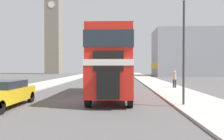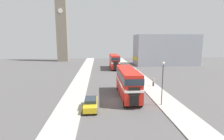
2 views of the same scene
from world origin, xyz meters
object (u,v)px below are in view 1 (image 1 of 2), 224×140
object	(u,v)px
church_tower	(54,10)
street_lamp	(184,32)
pedestrian_walking	(175,78)
double_decker_bus	(112,60)
bus_distant	(119,65)
car_parked_near	(4,93)

from	to	relation	value
church_tower	street_lamp	bearing A→B (deg)	-66.32
pedestrian_walking	double_decker_bus	bearing A→B (deg)	-136.15
bus_distant	pedestrian_walking	bearing A→B (deg)	-75.79
bus_distant	car_parked_near	bearing A→B (deg)	-100.53
bus_distant	pedestrian_walking	size ratio (longest dim) A/B	6.02
pedestrian_walking	bus_distant	bearing A→B (deg)	104.21
car_parked_near	church_tower	distance (m)	57.99
double_decker_bus	car_parked_near	xyz separation A→B (m)	(-5.51, -4.41, -1.85)
double_decker_bus	church_tower	world-z (taller)	church_tower
double_decker_bus	street_lamp	distance (m)	5.73
double_decker_bus	car_parked_near	world-z (taller)	double_decker_bus
car_parked_near	church_tower	xyz separation A→B (m)	(-13.67, 53.25, 18.45)
pedestrian_walking	church_tower	size ratio (longest dim) A/B	0.04
car_parked_near	street_lamp	distance (m)	10.01
pedestrian_walking	street_lamp	size ratio (longest dim) A/B	0.28
car_parked_near	double_decker_bus	bearing A→B (deg)	38.66
bus_distant	street_lamp	size ratio (longest dim) A/B	1.66
street_lamp	car_parked_near	bearing A→B (deg)	-177.04
pedestrian_walking	car_parked_near	bearing A→B (deg)	-138.57
double_decker_bus	pedestrian_walking	distance (m)	8.25
double_decker_bus	bus_distant	size ratio (longest dim) A/B	1.05
pedestrian_walking	street_lamp	bearing A→B (deg)	-101.23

